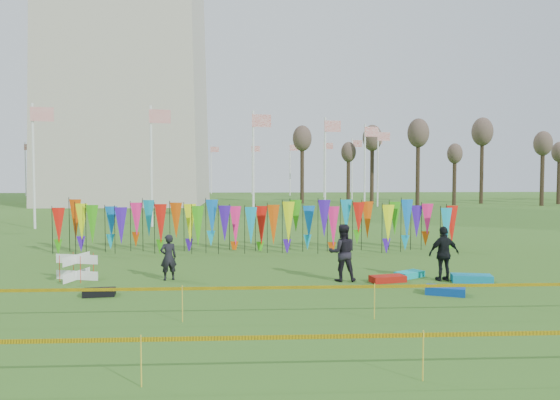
{
  "coord_description": "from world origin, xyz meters",
  "views": [
    {
      "loc": [
        -0.16,
        -15.53,
        3.67
      ],
      "look_at": [
        0.98,
        6.0,
        2.54
      ],
      "focal_mm": 35.0,
      "sensor_mm": 36.0,
      "label": 1
    }
  ],
  "objects_px": {
    "box_kite": "(77,267)",
    "person_right": "(444,254)",
    "kite_bag_teal": "(472,278)",
    "person_mid": "(342,253)",
    "kite_bag_black": "(99,292)",
    "kite_bag_turquoise": "(409,274)",
    "person_left": "(168,257)",
    "kite_bag_blue": "(445,291)",
    "kite_bag_red": "(388,279)"
  },
  "relations": [
    {
      "from": "box_kite",
      "to": "person_right",
      "type": "distance_m",
      "value": 12.36
    },
    {
      "from": "box_kite",
      "to": "kite_bag_teal",
      "type": "relative_size",
      "value": 0.69
    },
    {
      "from": "person_mid",
      "to": "kite_bag_black",
      "type": "relative_size",
      "value": 2.12
    },
    {
      "from": "person_mid",
      "to": "kite_bag_turquoise",
      "type": "xyz_separation_m",
      "value": [
        2.43,
        0.49,
        -0.85
      ]
    },
    {
      "from": "box_kite",
      "to": "person_left",
      "type": "xyz_separation_m",
      "value": [
        3.09,
        -0.14,
        0.33
      ]
    },
    {
      "from": "box_kite",
      "to": "person_mid",
      "type": "relative_size",
      "value": 0.46
    },
    {
      "from": "kite_bag_teal",
      "to": "kite_bag_blue",
      "type": "bearing_deg",
      "value": -130.96
    },
    {
      "from": "person_mid",
      "to": "person_left",
      "type": "bearing_deg",
      "value": -3.04
    },
    {
      "from": "person_right",
      "to": "kite_bag_red",
      "type": "bearing_deg",
      "value": -6.45
    },
    {
      "from": "person_left",
      "to": "kite_bag_teal",
      "type": "height_order",
      "value": "person_left"
    },
    {
      "from": "person_left",
      "to": "person_mid",
      "type": "relative_size",
      "value": 0.81
    },
    {
      "from": "kite_bag_teal",
      "to": "person_mid",
      "type": "bearing_deg",
      "value": 174.65
    },
    {
      "from": "person_right",
      "to": "kite_bag_teal",
      "type": "distance_m",
      "value": 1.2
    },
    {
      "from": "kite_bag_turquoise",
      "to": "kite_bag_red",
      "type": "relative_size",
      "value": 0.91
    },
    {
      "from": "person_right",
      "to": "kite_bag_teal",
      "type": "height_order",
      "value": "person_right"
    },
    {
      "from": "kite_bag_blue",
      "to": "kite_bag_teal",
      "type": "relative_size",
      "value": 0.88
    },
    {
      "from": "kite_bag_blue",
      "to": "kite_bag_red",
      "type": "xyz_separation_m",
      "value": [
        -1.26,
        1.92,
        -0.01
      ]
    },
    {
      "from": "kite_bag_red",
      "to": "kite_bag_turquoise",
      "type": "bearing_deg",
      "value": 37.62
    },
    {
      "from": "person_left",
      "to": "kite_bag_blue",
      "type": "bearing_deg",
      "value": 140.11
    },
    {
      "from": "person_left",
      "to": "person_mid",
      "type": "bearing_deg",
      "value": 152.56
    },
    {
      "from": "person_mid",
      "to": "kite_bag_black",
      "type": "height_order",
      "value": "person_mid"
    },
    {
      "from": "kite_bag_blue",
      "to": "person_mid",
      "type": "bearing_deg",
      "value": 141.76
    },
    {
      "from": "kite_bag_blue",
      "to": "kite_bag_black",
      "type": "bearing_deg",
      "value": 177.95
    },
    {
      "from": "person_left",
      "to": "kite_bag_black",
      "type": "relative_size",
      "value": 1.72
    },
    {
      "from": "person_left",
      "to": "person_right",
      "type": "height_order",
      "value": "person_right"
    },
    {
      "from": "kite_bag_turquoise",
      "to": "person_mid",
      "type": "bearing_deg",
      "value": -168.58
    },
    {
      "from": "kite_bag_turquoise",
      "to": "kite_bag_blue",
      "type": "height_order",
      "value": "kite_bag_blue"
    },
    {
      "from": "person_right",
      "to": "kite_bag_black",
      "type": "relative_size",
      "value": 2.03
    },
    {
      "from": "kite_bag_teal",
      "to": "person_right",
      "type": "bearing_deg",
      "value": 163.16
    },
    {
      "from": "person_left",
      "to": "person_right",
      "type": "xyz_separation_m",
      "value": [
        9.25,
        -0.6,
        0.14
      ]
    },
    {
      "from": "kite_bag_turquoise",
      "to": "kite_bag_black",
      "type": "bearing_deg",
      "value": -167.11
    },
    {
      "from": "kite_bag_blue",
      "to": "person_left",
      "type": "bearing_deg",
      "value": 163.03
    },
    {
      "from": "box_kite",
      "to": "person_mid",
      "type": "distance_m",
      "value": 8.96
    },
    {
      "from": "kite_bag_red",
      "to": "kite_bag_black",
      "type": "xyz_separation_m",
      "value": [
        -9.01,
        -1.55,
        -0.0
      ]
    },
    {
      "from": "person_mid",
      "to": "kite_bag_teal",
      "type": "height_order",
      "value": "person_mid"
    },
    {
      "from": "person_left",
      "to": "kite_bag_red",
      "type": "bearing_deg",
      "value": 151.61
    },
    {
      "from": "person_right",
      "to": "person_mid",
      "type": "bearing_deg",
      "value": -11.76
    },
    {
      "from": "person_mid",
      "to": "kite_bag_teal",
      "type": "xyz_separation_m",
      "value": [
        4.26,
        -0.4,
        -0.83
      ]
    },
    {
      "from": "person_left",
      "to": "kite_bag_blue",
      "type": "height_order",
      "value": "person_left"
    },
    {
      "from": "box_kite",
      "to": "person_right",
      "type": "height_order",
      "value": "person_right"
    },
    {
      "from": "kite_bag_red",
      "to": "kite_bag_teal",
      "type": "relative_size",
      "value": 0.9
    },
    {
      "from": "person_mid",
      "to": "kite_bag_black",
      "type": "distance_m",
      "value": 7.79
    },
    {
      "from": "kite_bag_black",
      "to": "kite_bag_teal",
      "type": "bearing_deg",
      "value": 6.72
    },
    {
      "from": "person_mid",
      "to": "kite_bag_red",
      "type": "height_order",
      "value": "person_mid"
    },
    {
      "from": "person_mid",
      "to": "person_right",
      "type": "relative_size",
      "value": 1.04
    },
    {
      "from": "box_kite",
      "to": "kite_bag_black",
      "type": "bearing_deg",
      "value": -59.75
    },
    {
      "from": "box_kite",
      "to": "kite_bag_blue",
      "type": "height_order",
      "value": "box_kite"
    },
    {
      "from": "kite_bag_turquoise",
      "to": "kite_bag_red",
      "type": "xyz_separation_m",
      "value": [
        -0.95,
        -0.73,
        0.0
      ]
    },
    {
      "from": "kite_bag_red",
      "to": "kite_bag_black",
      "type": "bearing_deg",
      "value": -170.25
    },
    {
      "from": "kite_bag_turquoise",
      "to": "kite_bag_black",
      "type": "xyz_separation_m",
      "value": [
        -9.96,
        -2.28,
        -0.0
      ]
    }
  ]
}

